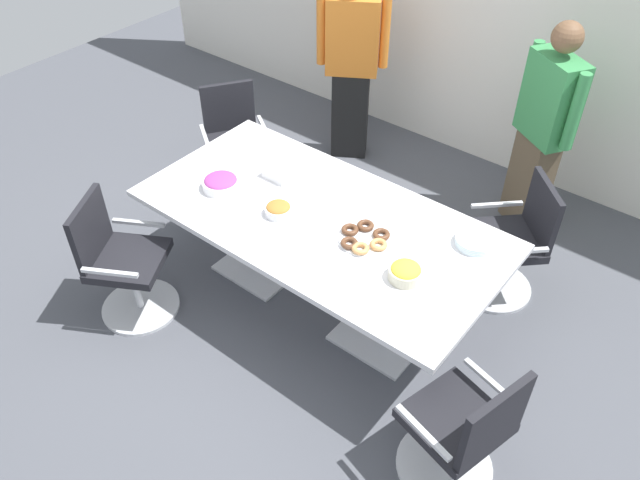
% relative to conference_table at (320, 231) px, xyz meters
% --- Properties ---
extents(ground_plane, '(10.00, 10.00, 0.01)m').
position_rel_conference_table_xyz_m(ground_plane, '(0.00, 0.00, -0.63)').
color(ground_plane, '#4C4F56').
extents(back_wall, '(8.00, 0.10, 2.80)m').
position_rel_conference_table_xyz_m(back_wall, '(0.00, 2.40, 0.77)').
color(back_wall, white).
rests_on(back_wall, ground).
extents(conference_table, '(2.40, 1.20, 0.75)m').
position_rel_conference_table_xyz_m(conference_table, '(0.00, 0.00, 0.00)').
color(conference_table, silver).
rests_on(conference_table, ground).
extents(office_chair_0, '(0.76, 0.76, 0.91)m').
position_rel_conference_table_xyz_m(office_chair_0, '(0.97, 0.90, -0.22)').
color(office_chair_0, silver).
rests_on(office_chair_0, ground).
extents(office_chair_1, '(0.75, 0.75, 0.91)m').
position_rel_conference_table_xyz_m(office_chair_1, '(-1.41, 0.62, -0.22)').
color(office_chair_1, silver).
rests_on(office_chair_1, ground).
extents(office_chair_2, '(0.74, 0.74, 0.91)m').
position_rel_conference_table_xyz_m(office_chair_2, '(-0.98, -0.89, -0.22)').
color(office_chair_2, silver).
rests_on(office_chair_2, ground).
extents(office_chair_3, '(0.66, 0.66, 0.91)m').
position_rel_conference_table_xyz_m(office_chair_3, '(1.41, -0.61, -0.22)').
color(office_chair_3, silver).
rests_on(office_chair_3, ground).
extents(person_standing_0, '(0.56, 0.42, 1.71)m').
position_rel_conference_table_xyz_m(person_standing_0, '(-0.97, 1.67, 0.27)').
color(person_standing_0, black).
rests_on(person_standing_0, ground).
extents(person_standing_1, '(0.56, 0.42, 1.68)m').
position_rel_conference_table_xyz_m(person_standing_1, '(0.74, 1.71, 0.24)').
color(person_standing_1, brown).
rests_on(person_standing_1, ground).
extents(snack_bowl_pretzels, '(0.18, 0.18, 0.08)m').
position_rel_conference_table_xyz_m(snack_bowl_pretzels, '(-0.23, -0.14, 0.16)').
color(snack_bowl_pretzels, white).
rests_on(snack_bowl_pretzels, conference_table).
extents(snack_bowl_candy_mix, '(0.25, 0.25, 0.09)m').
position_rel_conference_table_xyz_m(snack_bowl_candy_mix, '(-0.72, -0.17, 0.17)').
color(snack_bowl_candy_mix, white).
rests_on(snack_bowl_candy_mix, conference_table).
extents(snack_bowl_chips_yellow, '(0.20, 0.20, 0.10)m').
position_rel_conference_table_xyz_m(snack_bowl_chips_yellow, '(0.73, -0.14, 0.18)').
color(snack_bowl_chips_yellow, beige).
rests_on(snack_bowl_chips_yellow, conference_table).
extents(donut_platter, '(0.33, 0.31, 0.04)m').
position_rel_conference_table_xyz_m(donut_platter, '(0.36, -0.02, 0.15)').
color(donut_platter, white).
rests_on(donut_platter, conference_table).
extents(plate_stack, '(0.24, 0.24, 0.05)m').
position_rel_conference_table_xyz_m(plate_stack, '(0.91, 0.37, 0.15)').
color(plate_stack, white).
rests_on(plate_stack, conference_table).
extents(napkin_pile, '(0.19, 0.19, 0.09)m').
position_rel_conference_table_xyz_m(napkin_pile, '(-0.50, 0.19, 0.17)').
color(napkin_pile, white).
rests_on(napkin_pile, conference_table).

